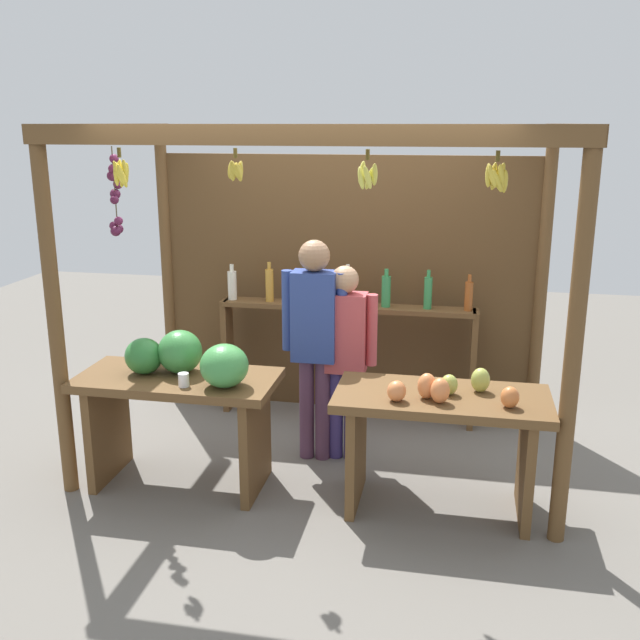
% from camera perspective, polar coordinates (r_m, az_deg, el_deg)
% --- Properties ---
extents(ground_plane, '(12.00, 12.00, 0.00)m').
position_cam_1_polar(ground_plane, '(5.69, 0.37, -10.29)').
color(ground_plane, slate).
rests_on(ground_plane, ground).
extents(market_stall, '(3.35, 1.97, 2.45)m').
position_cam_1_polar(market_stall, '(5.66, 1.17, 4.69)').
color(market_stall, brown).
rests_on(market_stall, ground).
extents(fruit_counter_left, '(1.36, 0.67, 1.10)m').
position_cam_1_polar(fruit_counter_left, '(5.01, -10.79, -5.25)').
color(fruit_counter_left, brown).
rests_on(fruit_counter_left, ground).
extents(fruit_counter_right, '(1.36, 0.64, 0.96)m').
position_cam_1_polar(fruit_counter_right, '(4.72, 9.57, -8.08)').
color(fruit_counter_right, brown).
rests_on(fruit_counter_right, ground).
extents(bottle_shelf_unit, '(2.15, 0.22, 1.34)m').
position_cam_1_polar(bottle_shelf_unit, '(6.04, 2.02, -0.55)').
color(bottle_shelf_unit, brown).
rests_on(bottle_shelf_unit, ground).
extents(vendor_man, '(0.48, 0.23, 1.66)m').
position_cam_1_polar(vendor_man, '(5.23, -0.44, -0.82)').
color(vendor_man, '#573551').
rests_on(vendor_man, ground).
extents(vendor_woman, '(0.48, 0.20, 1.48)m').
position_cam_1_polar(vendor_woman, '(5.27, 1.93, -2.14)').
color(vendor_woman, '#403479').
rests_on(vendor_woman, ground).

